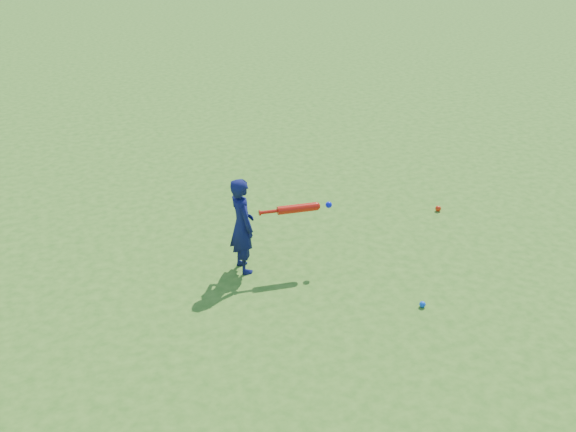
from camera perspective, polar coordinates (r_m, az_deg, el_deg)
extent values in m
plane|color=#38721B|center=(7.13, -7.47, -4.35)|extent=(80.00, 80.00, 0.00)
imported|color=#0F1448|center=(6.76, -4.10, -0.84)|extent=(0.30, 0.42, 1.07)
sphere|color=red|center=(8.44, 13.21, 0.65)|extent=(0.07, 0.07, 0.07)
sphere|color=blue|center=(6.53, 11.86, -7.70)|extent=(0.06, 0.06, 0.06)
cylinder|color=red|center=(6.68, -2.53, 0.28)|extent=(0.02, 0.06, 0.06)
cylinder|color=red|center=(6.70, -1.69, 0.38)|extent=(0.20, 0.05, 0.04)
cylinder|color=red|center=(6.76, 0.80, 0.67)|extent=(0.43, 0.12, 0.09)
sphere|color=red|center=(6.82, 2.51, 0.87)|extent=(0.09, 0.09, 0.09)
sphere|color=#0D16DD|center=(6.86, 3.64, 1.00)|extent=(0.07, 0.07, 0.07)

